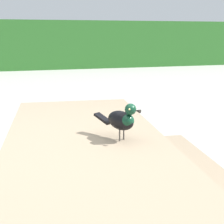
{
  "coord_description": "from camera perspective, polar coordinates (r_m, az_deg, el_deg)",
  "views": [
    {
      "loc": [
        -0.01,
        -1.38,
        1.23
      ],
      "look_at": [
        0.41,
        0.13,
        0.84
      ],
      "focal_mm": 51.09,
      "sensor_mm": 36.0,
      "label": 1
    }
  ],
  "objects": [
    {
      "name": "bird_grackle",
      "position": [
        1.47,
        1.86,
        -1.32
      ],
      "size": [
        0.17,
        0.26,
        0.18
      ],
      "color": "black",
      "rests_on": "picnic_table_foreground"
    },
    {
      "name": "hedge_wall",
      "position": [
        12.29,
        -15.8,
        11.55
      ],
      "size": [
        28.0,
        2.33,
        1.66
      ],
      "primitive_type": "cube",
      "color": "#2D6B28",
      "rests_on": "ground"
    },
    {
      "name": "picnic_table_foreground",
      "position": [
        1.58,
        -4.46,
        -11.27
      ],
      "size": [
        1.83,
        1.86,
        0.74
      ],
      "color": "#84725B",
      "rests_on": "ground"
    }
  ]
}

